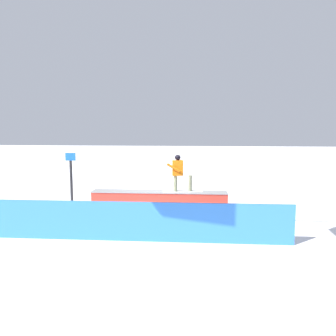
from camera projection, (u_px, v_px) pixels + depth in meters
ground_plane at (159, 209)px, 12.12m from camera, size 120.00×120.00×0.00m
grind_box at (159, 201)px, 12.09m from camera, size 5.33×0.84×0.70m
snowboarder at (179, 172)px, 11.87m from camera, size 1.59×0.62×1.45m
safety_fence at (140, 222)px, 8.42m from camera, size 8.29×0.39×1.10m
trail_marker at (71, 179)px, 12.02m from camera, size 0.40×0.10×2.21m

